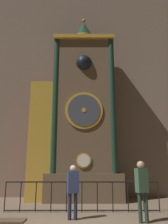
# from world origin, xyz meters

# --- Properties ---
(cathedral_back_wall) EXTENTS (24.00, 0.32, 13.74)m
(cathedral_back_wall) POSITION_xyz_m (-0.09, 6.28, 6.86)
(cathedral_back_wall) COLOR #7A6656
(cathedral_back_wall) RESTS_ON ground_plane
(clock_tower) EXTENTS (4.38, 1.83, 9.51)m
(clock_tower) POSITION_xyz_m (0.03, 5.06, 3.94)
(clock_tower) COLOR brown
(clock_tower) RESTS_ON ground_plane
(railing_fence) EXTENTS (5.51, 0.05, 1.04)m
(railing_fence) POSITION_xyz_m (0.30, 2.67, 0.57)
(railing_fence) COLOR black
(railing_fence) RESTS_ON ground_plane
(visitor_near) EXTENTS (0.39, 0.31, 1.61)m
(visitor_near) POSITION_xyz_m (0.02, 1.59, 0.96)
(visitor_near) COLOR #1B213A
(visitor_near) RESTS_ON ground_plane
(visitor_far) EXTENTS (0.39, 0.32, 1.74)m
(visitor_far) POSITION_xyz_m (2.09, 1.24, 1.05)
(visitor_far) COLOR #213427
(visitor_far) RESTS_ON ground_plane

